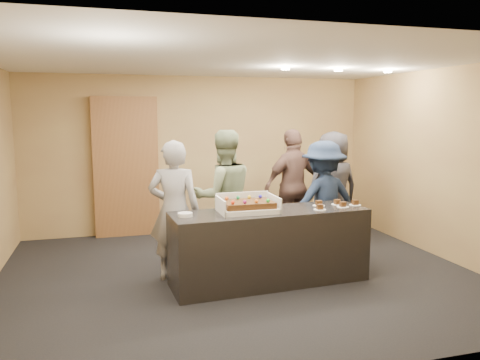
{
  "coord_description": "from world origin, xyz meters",
  "views": [
    {
      "loc": [
        -1.59,
        -5.6,
        2.06
      ],
      "look_at": [
        0.01,
        0.0,
        1.23
      ],
      "focal_mm": 35.0,
      "sensor_mm": 36.0,
      "label": 1
    }
  ],
  "objects_px": {
    "storage_cabinet": "(126,167)",
    "cake_box": "(247,208)",
    "sheet_cake": "(248,204)",
    "person_dark_suit": "(332,188)",
    "plate_stack": "(185,215)",
    "person_server_grey": "(174,211)",
    "serving_counter": "(270,247)",
    "person_sage_man": "(223,197)",
    "person_brown_extra": "(293,186)",
    "person_navy_man": "(323,201)"
  },
  "relations": [
    {
      "from": "storage_cabinet",
      "to": "person_brown_extra",
      "type": "distance_m",
      "value": 2.81
    },
    {
      "from": "plate_stack",
      "to": "person_server_grey",
      "type": "relative_size",
      "value": 0.1
    },
    {
      "from": "plate_stack",
      "to": "storage_cabinet",
      "type": "bearing_deg",
      "value": 100.58
    },
    {
      "from": "cake_box",
      "to": "person_server_grey",
      "type": "relative_size",
      "value": 0.4
    },
    {
      "from": "plate_stack",
      "to": "cake_box",
      "type": "bearing_deg",
      "value": 4.87
    },
    {
      "from": "person_sage_man",
      "to": "person_navy_man",
      "type": "distance_m",
      "value": 1.4
    },
    {
      "from": "cake_box",
      "to": "person_dark_suit",
      "type": "xyz_separation_m",
      "value": [
        1.8,
        1.33,
        -0.05
      ]
    },
    {
      "from": "serving_counter",
      "to": "person_sage_man",
      "type": "distance_m",
      "value": 1.13
    },
    {
      "from": "sheet_cake",
      "to": "person_navy_man",
      "type": "relative_size",
      "value": 0.35
    },
    {
      "from": "serving_counter",
      "to": "person_server_grey",
      "type": "relative_size",
      "value": 1.38
    },
    {
      "from": "person_server_grey",
      "to": "person_navy_man",
      "type": "distance_m",
      "value": 2.13
    },
    {
      "from": "storage_cabinet",
      "to": "person_dark_suit",
      "type": "relative_size",
      "value": 1.31
    },
    {
      "from": "person_server_grey",
      "to": "person_sage_man",
      "type": "distance_m",
      "value": 0.92
    },
    {
      "from": "storage_cabinet",
      "to": "plate_stack",
      "type": "relative_size",
      "value": 13.84
    },
    {
      "from": "person_dark_suit",
      "to": "person_server_grey",
      "type": "bearing_deg",
      "value": 17.02
    },
    {
      "from": "sheet_cake",
      "to": "person_server_grey",
      "type": "xyz_separation_m",
      "value": [
        -0.81,
        0.45,
        -0.12
      ]
    },
    {
      "from": "serving_counter",
      "to": "person_dark_suit",
      "type": "height_order",
      "value": "person_dark_suit"
    },
    {
      "from": "person_dark_suit",
      "to": "cake_box",
      "type": "bearing_deg",
      "value": 34.33
    },
    {
      "from": "serving_counter",
      "to": "person_navy_man",
      "type": "bearing_deg",
      "value": 29.49
    },
    {
      "from": "person_navy_man",
      "to": "person_brown_extra",
      "type": "distance_m",
      "value": 0.96
    },
    {
      "from": "person_server_grey",
      "to": "person_navy_man",
      "type": "bearing_deg",
      "value": -159.77
    },
    {
      "from": "person_navy_man",
      "to": "person_brown_extra",
      "type": "xyz_separation_m",
      "value": [
        -0.06,
        0.95,
        0.07
      ]
    },
    {
      "from": "serving_counter",
      "to": "person_navy_man",
      "type": "xyz_separation_m",
      "value": [
        1.03,
        0.66,
        0.39
      ]
    },
    {
      "from": "person_navy_man",
      "to": "person_dark_suit",
      "type": "xyz_separation_m",
      "value": [
        0.5,
        0.7,
        0.05
      ]
    },
    {
      "from": "plate_stack",
      "to": "person_brown_extra",
      "type": "bearing_deg",
      "value": 39.5
    },
    {
      "from": "person_brown_extra",
      "to": "person_dark_suit",
      "type": "height_order",
      "value": "person_brown_extra"
    },
    {
      "from": "person_sage_man",
      "to": "person_brown_extra",
      "type": "bearing_deg",
      "value": -157.26
    },
    {
      "from": "cake_box",
      "to": "person_navy_man",
      "type": "height_order",
      "value": "person_navy_man"
    },
    {
      "from": "person_brown_extra",
      "to": "person_dark_suit",
      "type": "distance_m",
      "value": 0.61
    },
    {
      "from": "cake_box",
      "to": "person_sage_man",
      "type": "bearing_deg",
      "value": 93.44
    },
    {
      "from": "plate_stack",
      "to": "person_sage_man",
      "type": "distance_m",
      "value": 1.23
    },
    {
      "from": "person_brown_extra",
      "to": "person_navy_man",
      "type": "bearing_deg",
      "value": 79.29
    },
    {
      "from": "plate_stack",
      "to": "person_navy_man",
      "type": "height_order",
      "value": "person_navy_man"
    },
    {
      "from": "person_sage_man",
      "to": "sheet_cake",
      "type": "bearing_deg",
      "value": 89.91
    },
    {
      "from": "person_navy_man",
      "to": "person_brown_extra",
      "type": "height_order",
      "value": "person_brown_extra"
    },
    {
      "from": "person_sage_man",
      "to": "person_dark_suit",
      "type": "xyz_separation_m",
      "value": [
        1.86,
        0.38,
        -0.03
      ]
    },
    {
      "from": "sheet_cake",
      "to": "person_dark_suit",
      "type": "distance_m",
      "value": 2.26
    },
    {
      "from": "person_navy_man",
      "to": "person_dark_suit",
      "type": "height_order",
      "value": "person_dark_suit"
    },
    {
      "from": "cake_box",
      "to": "person_dark_suit",
      "type": "distance_m",
      "value": 2.24
    },
    {
      "from": "storage_cabinet",
      "to": "person_sage_man",
      "type": "bearing_deg",
      "value": -55.98
    },
    {
      "from": "person_server_grey",
      "to": "person_dark_suit",
      "type": "height_order",
      "value": "person_dark_suit"
    },
    {
      "from": "serving_counter",
      "to": "cake_box",
      "type": "bearing_deg",
      "value": 171.42
    },
    {
      "from": "person_sage_man",
      "to": "person_brown_extra",
      "type": "distance_m",
      "value": 1.45
    },
    {
      "from": "person_server_grey",
      "to": "person_sage_man",
      "type": "bearing_deg",
      "value": -130.81
    },
    {
      "from": "storage_cabinet",
      "to": "person_server_grey",
      "type": "xyz_separation_m",
      "value": [
        0.47,
        -2.35,
        -0.3
      ]
    },
    {
      "from": "storage_cabinet",
      "to": "person_navy_man",
      "type": "height_order",
      "value": "storage_cabinet"
    },
    {
      "from": "sheet_cake",
      "to": "person_navy_man",
      "type": "bearing_deg",
      "value": 26.91
    },
    {
      "from": "storage_cabinet",
      "to": "cake_box",
      "type": "height_order",
      "value": "storage_cabinet"
    },
    {
      "from": "sheet_cake",
      "to": "person_navy_man",
      "type": "distance_m",
      "value": 1.47
    },
    {
      "from": "serving_counter",
      "to": "person_dark_suit",
      "type": "xyz_separation_m",
      "value": [
        1.52,
        1.36,
        0.45
      ]
    }
  ]
}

